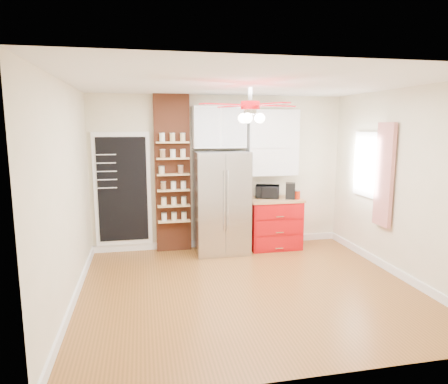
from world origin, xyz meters
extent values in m
plane|color=brown|center=(0.00, 0.00, 0.00)|extent=(4.50, 4.50, 0.00)
plane|color=white|center=(0.00, 0.00, 2.70)|extent=(4.50, 4.50, 0.00)
cube|color=beige|center=(0.00, 2.00, 1.35)|extent=(4.50, 0.02, 2.70)
cube|color=beige|center=(0.00, -2.00, 1.35)|extent=(4.50, 0.02, 2.70)
cube|color=beige|center=(-2.25, 0.00, 1.35)|extent=(0.02, 4.00, 2.70)
cube|color=beige|center=(2.25, 0.00, 1.35)|extent=(0.02, 4.00, 2.70)
cube|color=white|center=(-1.70, 1.97, 1.10)|extent=(0.95, 0.04, 1.95)
cube|color=black|center=(-1.70, 1.95, 1.10)|extent=(0.82, 0.02, 1.78)
cube|color=brown|center=(-0.85, 1.92, 1.35)|extent=(0.60, 0.16, 2.70)
cube|color=#AAABAF|center=(-0.05, 1.63, 0.88)|extent=(0.90, 0.70, 1.75)
cube|color=white|center=(-0.05, 1.82, 2.15)|extent=(0.90, 0.35, 0.70)
cube|color=#B3090C|center=(0.92, 1.68, 0.43)|extent=(0.90, 0.60, 0.86)
cube|color=#B67B4F|center=(0.92, 1.68, 0.88)|extent=(0.94, 0.64, 0.04)
cube|color=white|center=(0.92, 1.85, 1.88)|extent=(0.90, 0.30, 1.15)
cube|color=white|center=(2.23, 0.90, 1.55)|extent=(0.04, 0.75, 1.05)
cube|color=red|center=(2.18, 0.35, 1.45)|extent=(0.06, 0.40, 1.55)
cylinder|color=silver|center=(0.00, 0.00, 2.55)|extent=(0.05, 0.05, 0.20)
cylinder|color=#B30B13|center=(0.00, 0.00, 2.43)|extent=(0.24, 0.24, 0.10)
sphere|color=white|center=(0.00, 0.00, 2.27)|extent=(0.13, 0.13, 0.13)
imported|color=black|center=(0.81, 1.75, 1.01)|extent=(0.49, 0.41, 0.23)
cube|color=black|center=(1.18, 1.58, 1.04)|extent=(0.21, 0.22, 0.28)
cylinder|color=#B02109|center=(1.29, 1.53, 0.97)|extent=(0.10, 0.10, 0.15)
cylinder|color=#B4240A|center=(1.24, 1.65, 0.98)|extent=(0.14, 0.14, 0.15)
cylinder|color=#C5B996|center=(-1.04, 1.78, 1.43)|extent=(0.10, 0.10, 0.12)
cylinder|color=brown|center=(-0.73, 1.77, 1.44)|extent=(0.11, 0.11, 0.13)
camera|label=1|loc=(-1.36, -4.96, 2.18)|focal=32.00mm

